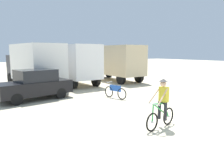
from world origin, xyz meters
TOP-DOWN VIEW (x-y plane):
  - ground_plane at (0.00, 0.00)m, footprint 120.00×120.00m
  - box_truck_white_box at (-2.17, 11.90)m, footprint 2.95×6.93m
  - box_truck_avon_van at (1.01, 12.17)m, footprint 2.66×6.84m
  - box_truck_tan_camper at (5.49, 11.99)m, footprint 2.40×6.75m
  - sedan_parked at (-3.37, 7.56)m, footprint 4.42×2.37m
  - cyclist_orange_shirt at (-0.88, -0.08)m, footprint 1.71×0.55m
  - bicycle_spare at (0.71, 5.19)m, footprint 0.57×1.70m

SIDE VIEW (x-z plane):
  - ground_plane at x=0.00m, z-range 0.00..0.00m
  - bicycle_spare at x=0.71m, z-range -0.09..0.88m
  - cyclist_orange_shirt at x=-0.88m, z-range -0.06..1.76m
  - sedan_parked at x=-3.37m, z-range 0.00..1.76m
  - box_truck_white_box at x=-2.17m, z-range 0.20..3.55m
  - box_truck_avon_van at x=1.01m, z-range 0.20..3.55m
  - box_truck_tan_camper at x=5.49m, z-range 0.20..3.55m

